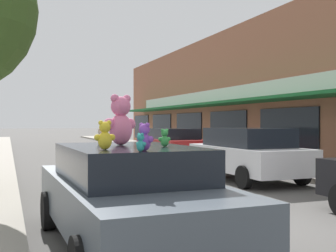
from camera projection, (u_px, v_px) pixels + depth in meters
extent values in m
plane|color=#514F4C|center=(270.00, 225.00, 7.31)|extent=(260.00, 260.00, 0.00)
cube|color=#19662D|center=(239.00, 102.00, 19.73)|extent=(1.67, 34.51, 0.12)
cube|color=silver|center=(253.00, 91.00, 20.00)|extent=(0.08, 32.87, 0.70)
cube|color=black|center=(287.00, 132.00, 17.62)|extent=(0.06, 3.90, 2.00)
cube|color=black|center=(227.00, 130.00, 22.42)|extent=(0.06, 3.90, 2.00)
cube|color=black|center=(188.00, 128.00, 27.22)|extent=(0.06, 3.90, 2.00)
cube|color=black|center=(161.00, 128.00, 32.02)|extent=(0.06, 3.90, 2.00)
cube|color=black|center=(141.00, 127.00, 36.81)|extent=(0.06, 3.90, 2.00)
cube|color=#4C5660|center=(128.00, 202.00, 5.99)|extent=(2.02, 4.78, 0.66)
cube|color=black|center=(128.00, 162.00, 5.98)|extent=(1.74, 2.64, 0.46)
cylinder|color=black|center=(48.00, 210.00, 6.99)|extent=(0.22, 0.64, 0.63)
cylinder|color=black|center=(153.00, 202.00, 7.70)|extent=(0.22, 0.64, 0.63)
cylinder|color=black|center=(239.00, 246.00, 4.99)|extent=(0.22, 0.64, 0.63)
ellipsoid|color=pink|center=(121.00, 129.00, 6.24)|extent=(0.44, 0.41, 0.47)
sphere|color=pink|center=(121.00, 106.00, 6.23)|extent=(0.38, 0.38, 0.29)
sphere|color=pink|center=(127.00, 99.00, 6.30)|extent=(0.16, 0.16, 0.12)
sphere|color=pink|center=(115.00, 98.00, 6.16)|extent=(0.16, 0.16, 0.12)
sphere|color=#FFA3DA|center=(116.00, 108.00, 6.33)|extent=(0.14, 0.14, 0.11)
sphere|color=pink|center=(130.00, 124.00, 6.38)|extent=(0.22, 0.22, 0.17)
sphere|color=pink|center=(109.00, 124.00, 6.14)|extent=(0.22, 0.22, 0.17)
ellipsoid|color=teal|center=(141.00, 146.00, 4.81)|extent=(0.12, 0.13, 0.13)
sphere|color=teal|center=(141.00, 137.00, 4.81)|extent=(0.11, 0.11, 0.08)
sphere|color=teal|center=(142.00, 134.00, 4.79)|extent=(0.05, 0.05, 0.04)
sphere|color=teal|center=(139.00, 134.00, 4.83)|extent=(0.05, 0.05, 0.04)
sphere|color=#47CDC6|center=(143.00, 138.00, 4.84)|extent=(0.04, 0.04, 0.03)
sphere|color=teal|center=(144.00, 144.00, 4.78)|extent=(0.06, 0.06, 0.05)
sphere|color=teal|center=(138.00, 144.00, 4.86)|extent=(0.06, 0.06, 0.05)
ellipsoid|color=green|center=(165.00, 141.00, 5.81)|extent=(0.12, 0.10, 0.15)
sphere|color=green|center=(165.00, 133.00, 5.81)|extent=(0.10, 0.10, 0.10)
sphere|color=green|center=(167.00, 130.00, 5.82)|extent=(0.04, 0.04, 0.04)
sphere|color=green|center=(162.00, 130.00, 5.80)|extent=(0.04, 0.04, 0.04)
sphere|color=#5ADA6D|center=(164.00, 133.00, 5.85)|extent=(0.04, 0.04, 0.04)
sphere|color=green|center=(169.00, 139.00, 5.84)|extent=(0.06, 0.06, 0.06)
sphere|color=green|center=(160.00, 139.00, 5.80)|extent=(0.06, 0.06, 0.06)
ellipsoid|color=yellow|center=(105.00, 141.00, 5.17)|extent=(0.17, 0.15, 0.22)
sphere|color=yellow|center=(105.00, 127.00, 5.17)|extent=(0.15, 0.15, 0.14)
sphere|color=yellow|center=(109.00, 123.00, 5.18)|extent=(0.06, 0.06, 0.06)
sphere|color=yellow|center=(101.00, 123.00, 5.15)|extent=(0.06, 0.06, 0.06)
sphere|color=#FFFF4D|center=(104.00, 128.00, 5.22)|extent=(0.06, 0.06, 0.05)
sphere|color=yellow|center=(112.00, 137.00, 5.21)|extent=(0.08, 0.08, 0.08)
sphere|color=yellow|center=(97.00, 138.00, 5.15)|extent=(0.08, 0.08, 0.08)
ellipsoid|color=purple|center=(144.00, 142.00, 4.96)|extent=(0.20, 0.20, 0.21)
sphere|color=purple|center=(144.00, 129.00, 4.95)|extent=(0.18, 0.18, 0.13)
sphere|color=purple|center=(147.00, 125.00, 4.92)|extent=(0.08, 0.08, 0.05)
sphere|color=purple|center=(141.00, 125.00, 4.98)|extent=(0.08, 0.08, 0.05)
sphere|color=#BA67ED|center=(148.00, 130.00, 5.00)|extent=(0.07, 0.07, 0.05)
sphere|color=purple|center=(150.00, 139.00, 4.91)|extent=(0.10, 0.10, 0.08)
sphere|color=purple|center=(140.00, 139.00, 5.02)|extent=(0.10, 0.10, 0.08)
ellipsoid|color=beige|center=(101.00, 139.00, 6.72)|extent=(0.15, 0.14, 0.15)
sphere|color=beige|center=(101.00, 132.00, 6.72)|extent=(0.13, 0.13, 0.09)
sphere|color=beige|center=(102.00, 130.00, 6.74)|extent=(0.05, 0.05, 0.04)
sphere|color=beige|center=(99.00, 130.00, 6.69)|extent=(0.05, 0.05, 0.04)
sphere|color=white|center=(99.00, 132.00, 6.74)|extent=(0.05, 0.05, 0.04)
sphere|color=beige|center=(103.00, 137.00, 6.77)|extent=(0.07, 0.07, 0.05)
sphere|color=beige|center=(98.00, 137.00, 6.67)|extent=(0.07, 0.07, 0.05)
cube|color=silver|center=(247.00, 158.00, 12.88)|extent=(1.93, 4.41, 0.74)
cube|color=black|center=(247.00, 137.00, 12.88)|extent=(1.70, 2.75, 0.56)
cylinder|color=black|center=(200.00, 167.00, 13.82)|extent=(0.20, 0.63, 0.63)
cylinder|color=black|center=(250.00, 165.00, 14.50)|extent=(0.20, 0.63, 0.63)
cylinder|color=black|center=(244.00, 177.00, 11.27)|extent=(0.20, 0.63, 0.63)
cylinder|color=black|center=(302.00, 174.00, 11.95)|extent=(0.20, 0.63, 0.63)
cube|color=maroon|center=(171.00, 147.00, 18.87)|extent=(1.83, 4.66, 0.74)
cube|color=black|center=(171.00, 134.00, 18.86)|extent=(1.61, 2.81, 0.46)
cylinder|color=black|center=(143.00, 154.00, 19.90)|extent=(0.20, 0.63, 0.63)
cylinder|color=black|center=(178.00, 153.00, 20.54)|extent=(0.20, 0.63, 0.63)
cylinder|color=black|center=(164.00, 158.00, 17.20)|extent=(0.20, 0.63, 0.63)
cylinder|color=black|center=(203.00, 157.00, 17.84)|extent=(0.20, 0.63, 0.63)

